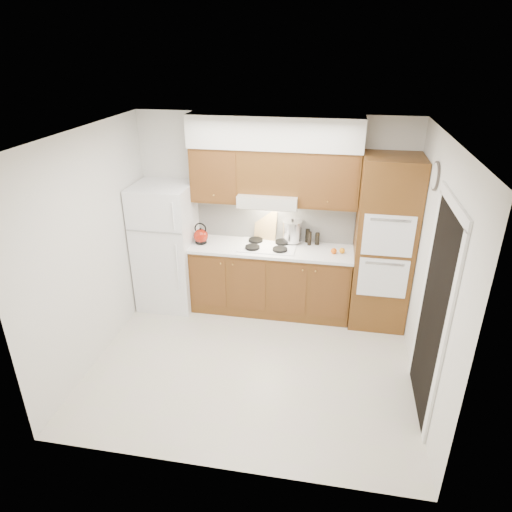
% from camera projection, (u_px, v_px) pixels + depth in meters
% --- Properties ---
extents(floor, '(3.60, 3.60, 0.00)m').
position_uv_depth(floor, '(253.00, 362.00, 5.31)').
color(floor, beige).
rests_on(floor, ground).
extents(ceiling, '(3.60, 3.60, 0.00)m').
position_uv_depth(ceiling, '(252.00, 135.00, 4.21)').
color(ceiling, white).
rests_on(ceiling, wall_back).
extents(wall_back, '(3.60, 0.02, 2.60)m').
position_uv_depth(wall_back, '(273.00, 213.00, 6.10)').
color(wall_back, silver).
rests_on(wall_back, floor).
extents(wall_left, '(0.02, 3.00, 2.60)m').
position_uv_depth(wall_left, '(93.00, 249.00, 5.05)').
color(wall_left, silver).
rests_on(wall_left, floor).
extents(wall_right, '(0.02, 3.00, 2.60)m').
position_uv_depth(wall_right, '(432.00, 275.00, 4.47)').
color(wall_right, silver).
rests_on(wall_right, floor).
extents(fridge, '(0.75, 0.72, 1.72)m').
position_uv_depth(fridge, '(166.00, 247.00, 6.19)').
color(fridge, white).
rests_on(fridge, floor).
extents(base_cabinets, '(2.11, 0.60, 0.90)m').
position_uv_depth(base_cabinets, '(271.00, 280.00, 6.19)').
color(base_cabinets, brown).
rests_on(base_cabinets, floor).
extents(countertop, '(2.13, 0.62, 0.04)m').
position_uv_depth(countertop, '(271.00, 249.00, 5.98)').
color(countertop, white).
rests_on(countertop, base_cabinets).
extents(backsplash, '(2.11, 0.03, 0.56)m').
position_uv_depth(backsplash, '(275.00, 219.00, 6.11)').
color(backsplash, white).
rests_on(backsplash, countertop).
extents(oven_cabinet, '(0.70, 0.65, 2.20)m').
position_uv_depth(oven_cabinet, '(384.00, 244.00, 5.66)').
color(oven_cabinet, brown).
rests_on(oven_cabinet, floor).
extents(upper_cab_left, '(0.63, 0.33, 0.70)m').
position_uv_depth(upper_cab_left, '(217.00, 174.00, 5.83)').
color(upper_cab_left, brown).
rests_on(upper_cab_left, wall_back).
extents(upper_cab_right, '(0.73, 0.33, 0.70)m').
position_uv_depth(upper_cab_right, '(329.00, 179.00, 5.60)').
color(upper_cab_right, brown).
rests_on(upper_cab_right, wall_back).
extents(range_hood, '(0.75, 0.45, 0.15)m').
position_uv_depth(range_hood, '(269.00, 199.00, 5.79)').
color(range_hood, silver).
rests_on(range_hood, wall_back).
extents(upper_cab_over_hood, '(0.75, 0.33, 0.55)m').
position_uv_depth(upper_cab_over_hood, '(270.00, 170.00, 5.69)').
color(upper_cab_over_hood, brown).
rests_on(upper_cab_over_hood, range_hood).
extents(soffit, '(2.13, 0.36, 0.40)m').
position_uv_depth(soffit, '(274.00, 132.00, 5.47)').
color(soffit, silver).
rests_on(soffit, wall_back).
extents(cooktop, '(0.74, 0.50, 0.01)m').
position_uv_depth(cooktop, '(268.00, 246.00, 5.99)').
color(cooktop, white).
rests_on(cooktop, countertop).
extents(doorway, '(0.02, 0.90, 2.10)m').
position_uv_depth(doorway, '(433.00, 316.00, 4.27)').
color(doorway, black).
rests_on(doorway, floor).
extents(wall_clock, '(0.02, 0.30, 0.30)m').
position_uv_depth(wall_clock, '(436.00, 176.00, 4.60)').
color(wall_clock, '#3F3833').
rests_on(wall_clock, wall_right).
extents(kettle, '(0.21, 0.21, 0.19)m').
position_uv_depth(kettle, '(201.00, 236.00, 6.05)').
color(kettle, maroon).
rests_on(kettle, countertop).
extents(cutting_board, '(0.31, 0.15, 0.39)m').
position_uv_depth(cutting_board, '(266.00, 225.00, 6.14)').
color(cutting_board, tan).
rests_on(cutting_board, countertop).
extents(stock_pot, '(0.32, 0.32, 0.27)m').
position_uv_depth(stock_pot, '(292.00, 231.00, 6.05)').
color(stock_pot, silver).
rests_on(stock_pot, cooktop).
extents(condiment_a, '(0.05, 0.05, 0.19)m').
position_uv_depth(condiment_a, '(309.00, 238.00, 6.01)').
color(condiment_a, black).
rests_on(condiment_a, countertop).
extents(condiment_b, '(0.06, 0.06, 0.19)m').
position_uv_depth(condiment_b, '(307.00, 236.00, 6.09)').
color(condiment_b, black).
rests_on(condiment_b, countertop).
extents(condiment_c, '(0.07, 0.07, 0.17)m').
position_uv_depth(condiment_c, '(317.00, 239.00, 6.02)').
color(condiment_c, black).
rests_on(condiment_c, countertop).
extents(orange_near, '(0.10, 0.10, 0.08)m').
position_uv_depth(orange_near, '(334.00, 251.00, 5.77)').
color(orange_near, orange).
rests_on(orange_near, countertop).
extents(orange_far, '(0.07, 0.07, 0.07)m').
position_uv_depth(orange_far, '(342.00, 251.00, 5.79)').
color(orange_far, orange).
rests_on(orange_far, countertop).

